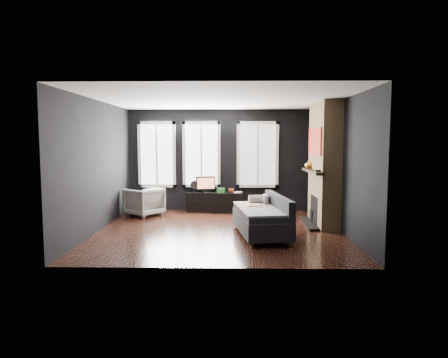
{
  "coord_description": "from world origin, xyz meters",
  "views": [
    {
      "loc": [
        0.29,
        -8.2,
        1.86
      ],
      "look_at": [
        0.1,
        0.3,
        1.05
      ],
      "focal_mm": 32.0,
      "sensor_mm": 36.0,
      "label": 1
    }
  ],
  "objects_px": {
    "monitor": "(206,183)",
    "mantel_vase": "(309,164)",
    "armchair": "(144,200)",
    "mug": "(231,190)",
    "book": "(235,188)",
    "sofa": "(261,216)",
    "media_console": "(215,202)"
  },
  "relations": [
    {
      "from": "sofa",
      "to": "armchair",
      "type": "distance_m",
      "value": 3.45
    },
    {
      "from": "armchair",
      "to": "monitor",
      "type": "relative_size",
      "value": 1.48
    },
    {
      "from": "mantel_vase",
      "to": "armchair",
      "type": "bearing_deg",
      "value": 172.39
    },
    {
      "from": "mug",
      "to": "book",
      "type": "relative_size",
      "value": 0.58
    },
    {
      "from": "mug",
      "to": "book",
      "type": "height_order",
      "value": "book"
    },
    {
      "from": "sofa",
      "to": "monitor",
      "type": "height_order",
      "value": "monitor"
    },
    {
      "from": "media_console",
      "to": "mantel_vase",
      "type": "xyz_separation_m",
      "value": [
        2.22,
        -1.19,
        1.07
      ]
    },
    {
      "from": "book",
      "to": "sofa",
      "type": "bearing_deg",
      "value": -79.48
    },
    {
      "from": "armchair",
      "to": "mantel_vase",
      "type": "bearing_deg",
      "value": 118.69
    },
    {
      "from": "media_console",
      "to": "monitor",
      "type": "height_order",
      "value": "monitor"
    },
    {
      "from": "armchair",
      "to": "monitor",
      "type": "xyz_separation_m",
      "value": [
        1.5,
        0.67,
        0.36
      ]
    },
    {
      "from": "media_console",
      "to": "mantel_vase",
      "type": "relative_size",
      "value": 7.6
    },
    {
      "from": "media_console",
      "to": "armchair",
      "type": "bearing_deg",
      "value": -153.92
    },
    {
      "from": "armchair",
      "to": "monitor",
      "type": "height_order",
      "value": "monitor"
    },
    {
      "from": "sofa",
      "to": "armchair",
      "type": "height_order",
      "value": "sofa"
    },
    {
      "from": "armchair",
      "to": "media_console",
      "type": "relative_size",
      "value": 0.52
    },
    {
      "from": "media_console",
      "to": "mantel_vase",
      "type": "height_order",
      "value": "mantel_vase"
    },
    {
      "from": "media_console",
      "to": "mug",
      "type": "xyz_separation_m",
      "value": [
        0.42,
        -0.07,
        0.33
      ]
    },
    {
      "from": "armchair",
      "to": "mug",
      "type": "relative_size",
      "value": 5.7
    },
    {
      "from": "sofa",
      "to": "book",
      "type": "relative_size",
      "value": 7.97
    },
    {
      "from": "sofa",
      "to": "book",
      "type": "height_order",
      "value": "sofa"
    },
    {
      "from": "sofa",
      "to": "mug",
      "type": "xyz_separation_m",
      "value": [
        -0.6,
        2.65,
        0.18
      ]
    },
    {
      "from": "mantel_vase",
      "to": "media_console",
      "type": "bearing_deg",
      "value": 151.83
    },
    {
      "from": "mantel_vase",
      "to": "monitor",
      "type": "bearing_deg",
      "value": 154.1
    },
    {
      "from": "mug",
      "to": "book",
      "type": "bearing_deg",
      "value": 17.8
    },
    {
      "from": "mug",
      "to": "media_console",
      "type": "bearing_deg",
      "value": 170.9
    },
    {
      "from": "sofa",
      "to": "mug",
      "type": "height_order",
      "value": "sofa"
    },
    {
      "from": "monitor",
      "to": "mantel_vase",
      "type": "height_order",
      "value": "mantel_vase"
    },
    {
      "from": "sofa",
      "to": "mantel_vase",
      "type": "distance_m",
      "value": 2.16
    },
    {
      "from": "monitor",
      "to": "mantel_vase",
      "type": "distance_m",
      "value": 2.81
    },
    {
      "from": "armchair",
      "to": "book",
      "type": "distance_m",
      "value": 2.37
    },
    {
      "from": "sofa",
      "to": "mantel_vase",
      "type": "xyz_separation_m",
      "value": [
        1.21,
        1.53,
        0.92
      ]
    }
  ]
}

